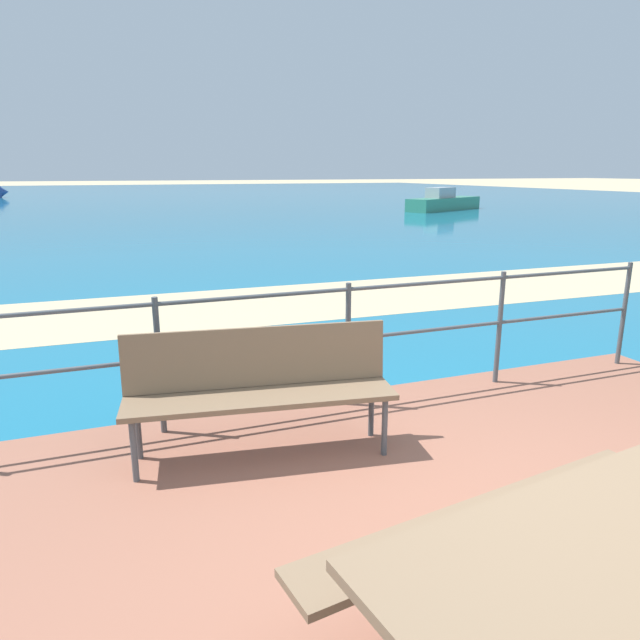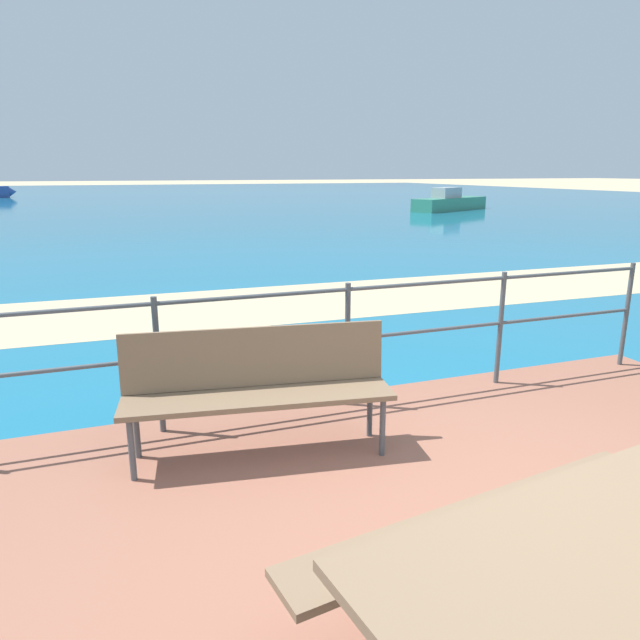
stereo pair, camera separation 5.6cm
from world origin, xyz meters
name	(u,v)px [view 1 (the left image)]	position (x,y,z in m)	size (l,w,h in m)	color
ground_plane	(549,604)	(0.00, 0.00, 0.00)	(240.00, 240.00, 0.00)	tan
patio_paving	(549,598)	(0.00, 0.00, 0.03)	(6.40, 5.20, 0.06)	#935B47
sea_water	(127,200)	(0.00, 40.00, 0.01)	(90.00, 90.00, 0.01)	#196B8E
beach_strip	(238,306)	(0.00, 6.40, 0.01)	(54.00, 2.49, 0.01)	tan
picnic_table	(623,573)	(-0.26, -0.55, 0.65)	(2.08, 1.67, 0.77)	#7A6047
park_bench	(260,380)	(-0.88, 1.81, 0.58)	(1.82, 0.66, 0.86)	#7A6047
railing_fence	(348,328)	(0.00, 2.35, 0.71)	(5.94, 0.04, 1.02)	#4C5156
boat_far	(445,202)	(14.44, 23.54, 0.40)	(5.42, 3.35, 1.12)	#338466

